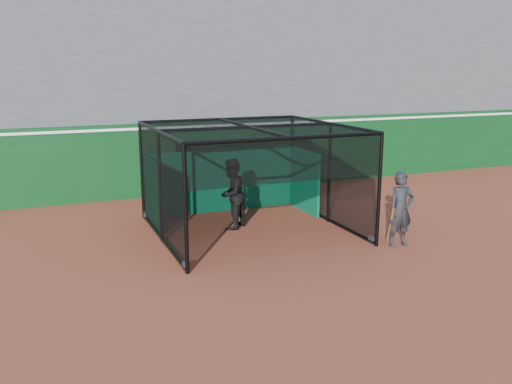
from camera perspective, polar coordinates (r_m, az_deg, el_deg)
name	(u,v)px	position (r m, az deg, el deg)	size (l,w,h in m)	color
ground	(275,278)	(11.53, 2.05, -9.04)	(120.00, 120.00, 0.00)	brown
outfield_wall	(174,157)	(19.00, -8.58, 3.63)	(50.00, 0.50, 2.50)	#0A3714
grandstand	(148,64)	(22.45, -11.26, 13.11)	(50.00, 7.85, 8.95)	#4C4C4F
batting_cage	(250,180)	(14.41, -0.65, 1.27)	(4.92, 4.90, 2.81)	black
batter	(232,194)	(14.71, -2.59, -0.21)	(0.94, 0.73, 1.94)	black
on_deck_player	(401,210)	(13.74, 15.00, -1.79)	(0.68, 0.45, 1.85)	black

